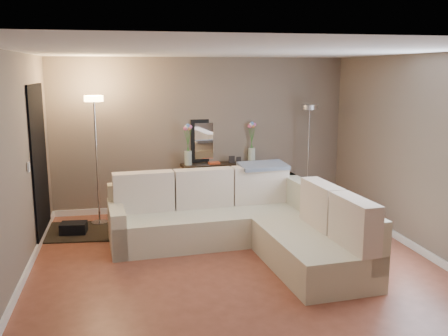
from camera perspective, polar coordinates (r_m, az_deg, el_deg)
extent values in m
cube|color=brown|center=(6.24, 1.50, -11.42)|extent=(5.00, 5.50, 0.01)
cube|color=white|center=(5.77, 1.64, 13.28)|extent=(5.00, 5.50, 0.01)
cube|color=#75675A|center=(8.55, -2.64, 3.81)|extent=(5.00, 0.02, 2.60)
cube|color=#75675A|center=(3.33, 12.54, -8.27)|extent=(5.00, 0.02, 2.60)
cube|color=#75675A|center=(5.84, -23.17, -0.52)|extent=(0.02, 5.50, 2.60)
cube|color=#75675A|center=(6.88, 22.39, 1.18)|extent=(0.02, 5.50, 2.60)
cube|color=white|center=(8.77, -2.55, -4.34)|extent=(5.00, 0.03, 0.10)
cube|color=white|center=(6.19, -22.04, -11.91)|extent=(0.03, 5.50, 0.10)
cube|color=white|center=(7.17, 21.47, -8.70)|extent=(0.03, 5.50, 0.10)
cube|color=black|center=(7.52, -20.32, 0.57)|extent=(0.02, 1.20, 2.20)
cube|color=white|center=(6.68, -21.44, 0.10)|extent=(0.02, 0.08, 0.12)
cube|color=beige|center=(7.12, -1.41, -6.63)|extent=(2.87, 1.17, 0.43)
cube|color=beige|center=(7.39, -2.14, -3.53)|extent=(2.82, 0.42, 0.60)
cube|color=beige|center=(6.91, -12.14, -6.70)|extent=(0.26, 0.98, 0.60)
cube|color=beige|center=(6.22, 10.09, -9.49)|extent=(1.09, 1.79, 0.43)
cube|color=beige|center=(6.70, 11.30, -5.30)|extent=(0.41, 2.71, 0.60)
cube|color=#F6E0C8|center=(7.08, -9.18, -2.71)|extent=(0.86, 0.30, 0.56)
cube|color=#F6E0C8|center=(7.22, -2.35, -2.30)|extent=(0.86, 0.30, 0.56)
cube|color=#F6E0C8|center=(7.46, 4.13, -1.88)|extent=(0.86, 0.30, 0.56)
cube|color=#F6E0C8|center=(6.46, 11.07, -4.13)|extent=(0.29, 0.79, 0.56)
cube|color=#F6E0C8|center=(5.77, 14.68, -6.12)|extent=(0.29, 0.79, 0.56)
cube|color=slate|center=(7.46, 4.50, 0.26)|extent=(0.76, 0.50, 0.09)
cube|color=black|center=(8.54, -0.40, 0.43)|extent=(1.37, 0.49, 0.04)
cube|color=black|center=(8.33, -4.18, -2.76)|extent=(0.05, 0.05, 0.78)
cube|color=black|center=(8.60, -4.62, -2.32)|extent=(0.05, 0.05, 0.78)
cube|color=black|center=(8.68, 3.79, -2.18)|extent=(0.05, 0.05, 0.78)
cube|color=black|center=(8.95, 3.12, -1.78)|extent=(0.05, 0.05, 0.78)
cube|color=black|center=(8.67, -0.40, -3.58)|extent=(1.28, 0.45, 0.03)
cube|color=#BF3333|center=(8.50, -3.96, -3.12)|extent=(0.05, 0.17, 0.20)
cube|color=#3359A5|center=(8.51, -3.68, -3.03)|extent=(0.05, 0.17, 0.22)
cube|color=gold|center=(8.52, -3.36, -2.94)|extent=(0.06, 0.17, 0.24)
cube|color=#3F7F4C|center=(8.54, -3.01, -3.05)|extent=(0.07, 0.17, 0.20)
cube|color=#994C99|center=(8.55, -2.69, -2.96)|extent=(0.05, 0.17, 0.22)
cube|color=orange|center=(8.55, -2.42, -2.87)|extent=(0.05, 0.17, 0.24)
cube|color=#262626|center=(8.57, -2.11, -2.98)|extent=(0.06, 0.17, 0.20)
cube|color=#4C99B2|center=(8.58, -1.75, -2.89)|extent=(0.07, 0.17, 0.22)
cube|color=#B2A58C|center=(8.59, -1.44, -2.80)|extent=(0.05, 0.17, 0.24)
cube|color=brown|center=(8.61, -1.17, -2.91)|extent=(0.05, 0.17, 0.20)
cube|color=navy|center=(8.62, -0.86, -2.82)|extent=(0.06, 0.17, 0.22)
cube|color=gold|center=(8.63, -0.52, -2.73)|extent=(0.07, 0.17, 0.24)
cube|color=black|center=(8.64, -0.74, 3.19)|extent=(0.95, 0.13, 0.74)
cube|color=white|center=(8.61, -0.70, 3.17)|extent=(0.82, 0.09, 0.62)
cube|color=#D14B25|center=(8.46, -1.14, 0.56)|extent=(0.20, 0.14, 0.04)
cube|color=black|center=(8.53, 0.89, 0.95)|extent=(0.10, 0.03, 0.13)
cube|color=black|center=(8.57, 1.68, 0.93)|extent=(0.08, 0.03, 0.11)
cylinder|color=silver|center=(8.37, -4.12, 1.12)|extent=(0.14, 0.14, 0.25)
cylinder|color=#38722D|center=(8.32, -4.27, 3.07)|extent=(0.10, 0.02, 0.42)
sphere|color=#E5598C|center=(8.28, -4.44, 4.54)|extent=(0.08, 0.08, 0.07)
cylinder|color=#38722D|center=(8.32, -4.21, 3.14)|extent=(0.06, 0.01, 0.45)
sphere|color=white|center=(8.29, -4.31, 4.69)|extent=(0.08, 0.08, 0.07)
cylinder|color=#38722D|center=(8.32, -4.15, 3.21)|extent=(0.01, 0.01, 0.47)
sphere|color=#598CE5|center=(8.29, -4.17, 4.84)|extent=(0.08, 0.08, 0.07)
cylinder|color=#38722D|center=(8.32, -4.08, 3.08)|extent=(0.06, 0.01, 0.43)
sphere|color=#E58C4C|center=(8.30, -4.03, 4.56)|extent=(0.08, 0.08, 0.07)
cylinder|color=#38722D|center=(8.32, -4.02, 3.15)|extent=(0.11, 0.02, 0.44)
sphere|color=#D866B2|center=(8.30, -3.90, 4.71)|extent=(0.08, 0.08, 0.07)
cylinder|color=silver|center=(8.69, 3.18, 1.51)|extent=(0.14, 0.14, 0.25)
cylinder|color=#38722D|center=(8.64, 3.08, 3.39)|extent=(0.10, 0.02, 0.42)
sphere|color=#E5598C|center=(8.60, 2.96, 4.81)|extent=(0.08, 0.08, 0.07)
cylinder|color=#38722D|center=(8.64, 3.14, 3.46)|extent=(0.06, 0.01, 0.45)
sphere|color=white|center=(8.61, 3.09, 4.95)|extent=(0.08, 0.08, 0.07)
cylinder|color=#38722D|center=(8.64, 3.20, 3.53)|extent=(0.01, 0.01, 0.47)
sphere|color=#598CE5|center=(8.61, 3.21, 5.09)|extent=(0.08, 0.08, 0.07)
cylinder|color=#38722D|center=(8.65, 3.25, 3.39)|extent=(0.06, 0.01, 0.43)
sphere|color=#E58C4C|center=(8.63, 3.34, 4.82)|extent=(0.08, 0.08, 0.07)
cylinder|color=#38722D|center=(8.65, 3.31, 3.46)|extent=(0.11, 0.02, 0.44)
sphere|color=#D866B2|center=(8.63, 3.46, 4.96)|extent=(0.08, 0.08, 0.07)
cylinder|color=silver|center=(8.17, -14.00, -6.09)|extent=(0.29, 0.29, 0.03)
cylinder|color=silver|center=(7.94, -14.32, 0.52)|extent=(0.03, 0.03, 1.91)
cylinder|color=#FFBF72|center=(7.83, -14.67, 7.69)|extent=(0.31, 0.31, 0.09)
cylinder|color=silver|center=(8.87, 9.40, -4.54)|extent=(0.25, 0.25, 0.03)
cylinder|color=silver|center=(8.68, 9.58, 0.96)|extent=(0.03, 0.03, 1.73)
cylinder|color=silver|center=(8.57, 9.78, 6.88)|extent=(0.27, 0.27, 0.08)
cube|color=black|center=(7.83, -15.16, -6.97)|extent=(1.40, 1.10, 0.02)
cube|color=black|center=(7.76, -16.79, -6.85)|extent=(0.39, 0.30, 0.24)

